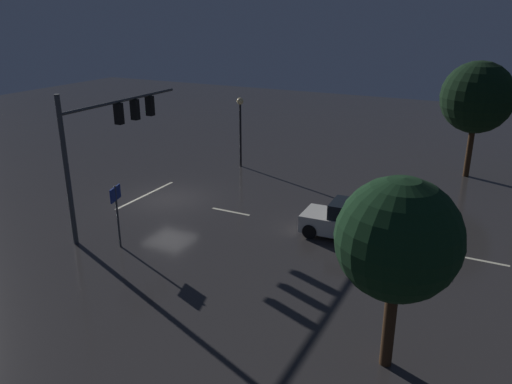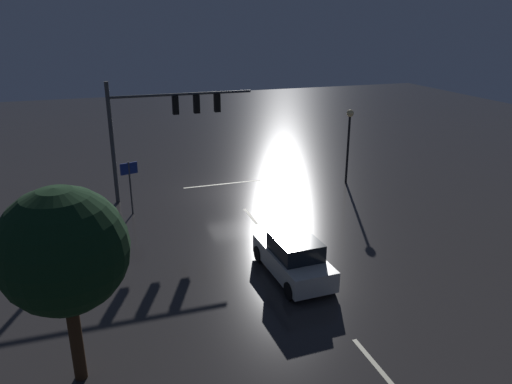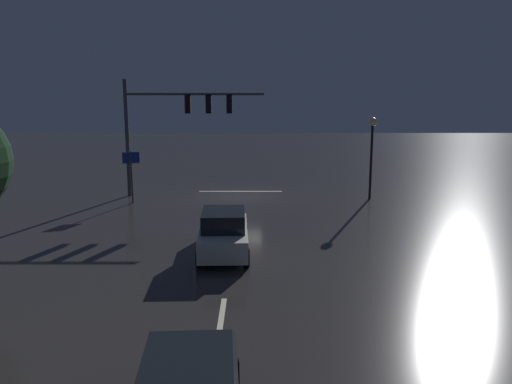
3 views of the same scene
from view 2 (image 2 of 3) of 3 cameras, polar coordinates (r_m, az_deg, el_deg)
ground_plane at (r=29.18m, az=-3.03°, el=0.02°), size 80.00×80.00×0.00m
traffic_signal_assembly at (r=27.60m, az=-10.59°, el=8.57°), size 7.90×0.47×6.64m
lane_dash_far at (r=25.60m, az=-0.63°, el=-2.83°), size 0.16×2.20×0.01m
lane_dash_mid at (r=20.52m, az=4.57°, el=-8.92°), size 0.16×2.20×0.01m
lane_dash_near at (r=16.08m, az=13.30°, el=-18.48°), size 0.16×2.20×0.01m
stop_bar at (r=30.58m, az=-3.80°, el=0.94°), size 5.00×0.16×0.01m
car_approaching at (r=19.70m, az=4.36°, el=-7.59°), size 2.05×4.43×1.70m
street_lamp_left_kerb at (r=30.45m, az=10.71°, el=6.89°), size 0.44×0.44×4.57m
route_sign at (r=26.07m, az=-14.42°, el=1.72°), size 0.88×0.31×2.84m
tree_right_near at (r=13.86m, az=-21.42°, el=-6.39°), size 3.45×3.45×5.78m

